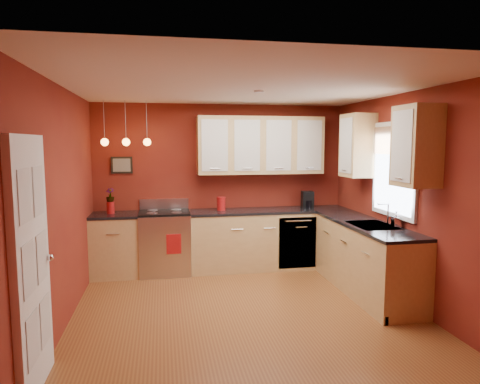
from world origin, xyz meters
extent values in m
plane|color=brown|center=(0.00, 0.00, 0.00)|extent=(4.20, 4.20, 0.00)
cube|color=silver|center=(0.00, 0.00, 2.60)|extent=(4.00, 4.20, 0.02)
cube|color=maroon|center=(0.00, 2.10, 1.30)|extent=(4.00, 0.02, 2.60)
cube|color=maroon|center=(0.00, -2.10, 1.30)|extent=(4.00, 0.02, 2.60)
cube|color=maroon|center=(-2.00, 0.00, 1.30)|extent=(0.02, 4.20, 2.60)
cube|color=maroon|center=(2.00, 0.00, 1.30)|extent=(0.02, 4.20, 2.60)
cube|color=tan|center=(-1.65, 1.80, 0.45)|extent=(0.70, 0.60, 0.90)
cube|color=tan|center=(0.73, 1.80, 0.45)|extent=(2.54, 0.60, 0.90)
cube|color=tan|center=(1.70, 0.45, 0.45)|extent=(0.60, 2.10, 0.90)
cube|color=black|center=(-1.65, 1.80, 0.92)|extent=(0.70, 0.62, 0.04)
cube|color=black|center=(0.73, 1.80, 0.92)|extent=(2.54, 0.62, 0.04)
cube|color=black|center=(1.70, 0.45, 0.92)|extent=(0.62, 2.10, 0.04)
cube|color=silver|center=(-0.92, 1.80, 0.46)|extent=(0.76, 0.64, 0.92)
cube|color=black|center=(-0.92, 1.50, 0.48)|extent=(0.55, 0.02, 0.32)
cylinder|color=silver|center=(-0.92, 1.49, 0.72)|extent=(0.60, 0.02, 0.02)
cube|color=black|center=(-0.92, 1.80, 0.94)|extent=(0.76, 0.60, 0.03)
cylinder|color=#95969B|center=(-1.10, 1.66, 0.95)|extent=(0.16, 0.16, 0.01)
cylinder|color=#95969B|center=(-0.74, 1.66, 0.95)|extent=(0.16, 0.16, 0.01)
cylinder|color=#95969B|center=(-1.10, 1.94, 0.95)|extent=(0.16, 0.16, 0.01)
cylinder|color=#95969B|center=(-0.74, 1.94, 0.95)|extent=(0.16, 0.16, 0.01)
cube|color=silver|center=(-0.92, 2.10, 1.03)|extent=(0.76, 0.04, 0.16)
cube|color=silver|center=(1.10, 1.51, 0.45)|extent=(0.60, 0.02, 0.80)
cube|color=#95969B|center=(1.70, 0.30, 0.92)|extent=(0.50, 0.70, 0.05)
cube|color=black|center=(1.70, 0.47, 0.91)|extent=(0.42, 0.30, 0.02)
cube|color=black|center=(1.70, 0.13, 0.91)|extent=(0.42, 0.30, 0.02)
cylinder|color=silver|center=(1.92, 0.30, 1.08)|extent=(0.02, 0.02, 0.28)
cylinder|color=silver|center=(1.85, 0.30, 1.21)|extent=(0.16, 0.02, 0.02)
cube|color=white|center=(1.98, 0.30, 1.65)|extent=(0.04, 1.02, 1.22)
cube|color=white|center=(1.97, 0.30, 1.65)|extent=(0.01, 0.90, 1.10)
cube|color=#896244|center=(1.95, 0.30, 2.02)|extent=(0.02, 0.96, 0.36)
cube|color=white|center=(-1.97, -1.20, 1.02)|extent=(0.06, 0.82, 2.05)
cube|color=silver|center=(-1.94, -1.38, 1.60)|extent=(0.00, 0.28, 0.40)
cube|color=silver|center=(-1.94, -1.02, 1.60)|extent=(0.00, 0.28, 0.40)
cube|color=silver|center=(-1.94, -1.38, 1.05)|extent=(0.00, 0.28, 0.40)
cube|color=silver|center=(-1.94, -1.02, 1.05)|extent=(0.00, 0.28, 0.40)
cube|color=silver|center=(-1.94, -1.38, 0.50)|extent=(0.00, 0.28, 0.40)
cube|color=silver|center=(-1.94, -1.02, 0.50)|extent=(0.00, 0.28, 0.40)
sphere|color=silver|center=(-1.91, -0.87, 1.00)|extent=(0.06, 0.06, 0.06)
cube|color=tan|center=(0.60, 1.93, 1.95)|extent=(2.00, 0.35, 0.90)
cube|color=tan|center=(1.82, 0.32, 1.95)|extent=(0.35, 1.95, 0.90)
cube|color=black|center=(-1.55, 2.08, 1.65)|extent=(0.32, 0.03, 0.26)
cylinder|color=#95969B|center=(-1.75, 1.75, 2.30)|extent=(0.01, 0.01, 0.60)
sphere|color=#FFA53F|center=(-1.75, 1.75, 2.00)|extent=(0.11, 0.11, 0.11)
cylinder|color=#95969B|center=(-1.45, 1.75, 2.30)|extent=(0.01, 0.01, 0.60)
sphere|color=#FFA53F|center=(-1.45, 1.75, 2.00)|extent=(0.11, 0.11, 0.11)
cylinder|color=#95969B|center=(-1.15, 1.75, 2.30)|extent=(0.01, 0.01, 0.60)
sphere|color=#FFA53F|center=(-1.15, 1.75, 2.00)|extent=(0.11, 0.11, 0.11)
cylinder|color=#A11112|center=(-0.04, 1.85, 1.04)|extent=(0.13, 0.13, 0.19)
cylinder|color=#A11112|center=(-0.04, 1.85, 1.14)|extent=(0.14, 0.14, 0.02)
cylinder|color=#A11112|center=(-1.71, 1.83, 1.03)|extent=(0.11, 0.11, 0.18)
imported|color=#A11112|center=(-1.71, 1.83, 1.21)|extent=(0.15, 0.15, 0.22)
cube|color=black|center=(1.38, 1.88, 1.07)|extent=(0.20, 0.17, 0.27)
cylinder|color=black|center=(1.38, 1.83, 1.00)|extent=(0.11, 0.11, 0.12)
imported|color=silver|center=(1.91, 0.09, 1.04)|extent=(0.10, 0.10, 0.21)
cube|color=#A11112|center=(-0.80, 1.47, 0.52)|extent=(0.21, 0.01, 0.29)
camera|label=1|loc=(-0.94, -4.71, 1.98)|focal=32.00mm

